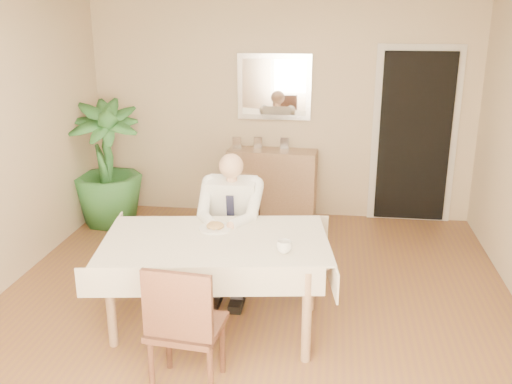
# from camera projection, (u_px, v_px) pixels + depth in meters

# --- Properties ---
(room) EXTENTS (5.00, 5.02, 2.60)m
(room) POSITION_uv_depth(u_px,v_px,m) (250.00, 162.00, 4.34)
(room) COLOR brown
(room) RESTS_ON ground
(window) EXTENTS (1.34, 0.04, 1.44)m
(window) POSITION_uv_depth(u_px,v_px,m) (145.00, 302.00, 1.96)
(window) COLOR beige
(window) RESTS_ON room
(doorway) EXTENTS (0.96, 0.07, 2.10)m
(doorway) POSITION_uv_depth(u_px,v_px,m) (414.00, 138.00, 6.55)
(doorway) COLOR beige
(doorway) RESTS_ON ground
(mirror) EXTENTS (0.86, 0.04, 0.76)m
(mirror) POSITION_uv_depth(u_px,v_px,m) (274.00, 87.00, 6.60)
(mirror) COLOR silver
(mirror) RESTS_ON room
(dining_table) EXTENTS (1.86, 1.27, 0.75)m
(dining_table) POSITION_uv_depth(u_px,v_px,m) (216.00, 249.00, 4.34)
(dining_table) COLOR #997856
(dining_table) RESTS_ON ground
(chair_far) EXTENTS (0.45, 0.45, 0.89)m
(chair_far) POSITION_uv_depth(u_px,v_px,m) (236.00, 228.00, 5.22)
(chair_far) COLOR #40251A
(chair_far) RESTS_ON ground
(chair_near) EXTENTS (0.48, 0.48, 0.94)m
(chair_near) POSITION_uv_depth(u_px,v_px,m) (183.00, 323.00, 3.58)
(chair_near) COLOR #40251A
(chair_near) RESTS_ON ground
(seated_man) EXTENTS (0.48, 0.72, 1.24)m
(seated_man) POSITION_uv_depth(u_px,v_px,m) (230.00, 219.00, 4.90)
(seated_man) COLOR white
(seated_man) RESTS_ON ground
(plate) EXTENTS (0.26, 0.26, 0.02)m
(plate) POSITION_uv_depth(u_px,v_px,m) (215.00, 228.00, 4.50)
(plate) COLOR white
(plate) RESTS_ON dining_table
(food) EXTENTS (0.14, 0.14, 0.06)m
(food) POSITION_uv_depth(u_px,v_px,m) (215.00, 226.00, 4.49)
(food) COLOR olive
(food) RESTS_ON dining_table
(knife) EXTENTS (0.01, 0.13, 0.01)m
(knife) POSITION_uv_depth(u_px,v_px,m) (219.00, 229.00, 4.43)
(knife) COLOR silver
(knife) RESTS_ON dining_table
(fork) EXTENTS (0.01, 0.13, 0.01)m
(fork) POSITION_uv_depth(u_px,v_px,m) (209.00, 229.00, 4.45)
(fork) COLOR silver
(fork) RESTS_ON dining_table
(coffee_mug) EXTENTS (0.13, 0.13, 0.09)m
(coffee_mug) POSITION_uv_depth(u_px,v_px,m) (284.00, 247.00, 4.06)
(coffee_mug) COLOR white
(coffee_mug) RESTS_ON dining_table
(sideboard) EXTENTS (1.06, 0.42, 0.83)m
(sideboard) POSITION_uv_depth(u_px,v_px,m) (272.00, 184.00, 6.81)
(sideboard) COLOR #997856
(sideboard) RESTS_ON ground
(photo_frame_left) EXTENTS (0.10, 0.02, 0.14)m
(photo_frame_left) POSITION_uv_depth(u_px,v_px,m) (237.00, 143.00, 6.74)
(photo_frame_left) COLOR silver
(photo_frame_left) RESTS_ON sideboard
(photo_frame_center) EXTENTS (0.10, 0.02, 0.14)m
(photo_frame_center) POSITION_uv_depth(u_px,v_px,m) (258.00, 143.00, 6.75)
(photo_frame_center) COLOR silver
(photo_frame_center) RESTS_ON sideboard
(photo_frame_right) EXTENTS (0.10, 0.02, 0.14)m
(photo_frame_right) POSITION_uv_depth(u_px,v_px,m) (285.00, 143.00, 6.71)
(photo_frame_right) COLOR silver
(photo_frame_right) RESTS_ON sideboard
(potted_palm) EXTENTS (1.04, 1.04, 1.43)m
(potted_palm) POSITION_uv_depth(u_px,v_px,m) (106.00, 164.00, 6.54)
(potted_palm) COLOR #275F28
(potted_palm) RESTS_ON ground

